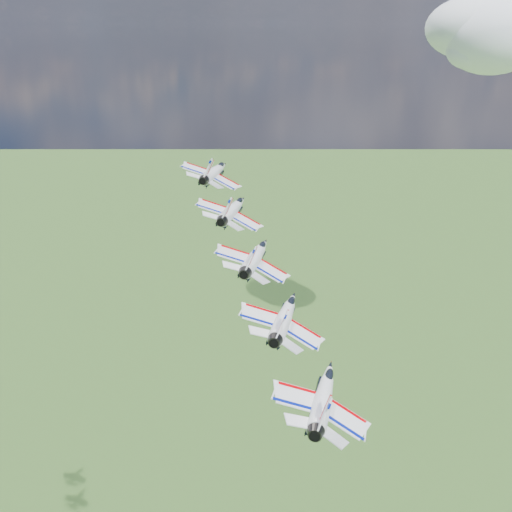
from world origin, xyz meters
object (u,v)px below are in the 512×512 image
at_px(jet_1, 233,209).
at_px(jet_2, 256,256).
at_px(jet_3, 285,316).
at_px(jet_4, 324,395).
at_px(jet_0, 215,172).

height_order(jet_1, jet_2, jet_1).
bearing_deg(jet_2, jet_3, -61.94).
relative_size(jet_1, jet_3, 1.00).
bearing_deg(jet_4, jet_0, 118.06).
height_order(jet_1, jet_4, jet_1).
xyz_separation_m(jet_0, jet_4, (33.07, -36.47, -11.72)).
bearing_deg(jet_3, jet_4, -61.94).
bearing_deg(jet_1, jet_4, -61.94).
relative_size(jet_0, jet_1, 1.00).
bearing_deg(jet_1, jet_3, -61.94).
height_order(jet_0, jet_2, jet_0).
bearing_deg(jet_0, jet_3, -61.94).
xyz_separation_m(jet_3, jet_4, (8.27, -9.12, -2.93)).
bearing_deg(jet_3, jet_0, 118.06).
height_order(jet_0, jet_4, jet_0).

